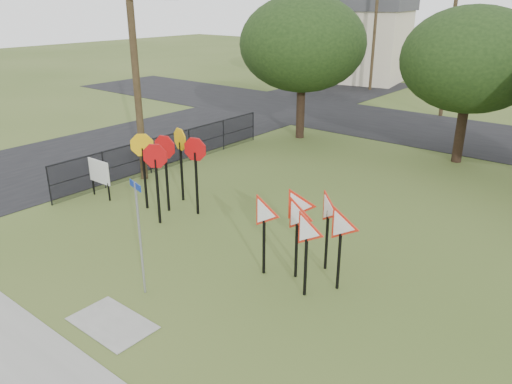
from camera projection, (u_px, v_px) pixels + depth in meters
ground at (188, 281)px, 13.23m from camera, size 140.00×140.00×0.00m
sidewalk at (38, 365)px, 10.18m from camera, size 30.00×1.60×0.02m
street_left at (169, 134)px, 27.50m from camera, size 8.00×50.00×0.02m
street_far at (450, 133)px, 27.70m from camera, size 60.00×8.00×0.02m
curb_pad at (112, 323)px, 11.49m from camera, size 2.00×1.20×0.02m
street_name_sign at (140, 231)px, 12.10m from camera, size 0.60×0.18×2.99m
stop_sign_cluster at (168, 156)px, 16.87m from camera, size 2.52×2.24×2.75m
yield_sign_cluster at (305, 219)px, 12.79m from camera, size 2.97×1.80×2.31m
info_board at (99, 173)px, 18.42m from camera, size 1.18×0.06×1.47m
utility_pole_main at (135, 49)px, 18.84m from camera, size 3.55×0.33×10.00m
far_pole_a at (450, 41)px, 30.10m from camera, size 1.40×0.24×9.00m
far_pole_c at (375, 31)px, 39.14m from camera, size 1.40×0.24×9.00m
fence_run at (170, 150)px, 21.93m from camera, size 0.05×11.55×1.50m
house_left at (353, 38)px, 44.73m from camera, size 10.58×8.88×7.20m
tree_near_left at (303, 44)px, 25.12m from camera, size 6.40×6.40×7.27m
tree_near_mid at (471, 60)px, 21.26m from camera, size 6.00×6.00×6.80m
tree_far_left at (311, 21)px, 42.46m from camera, size 6.80×6.80×7.73m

